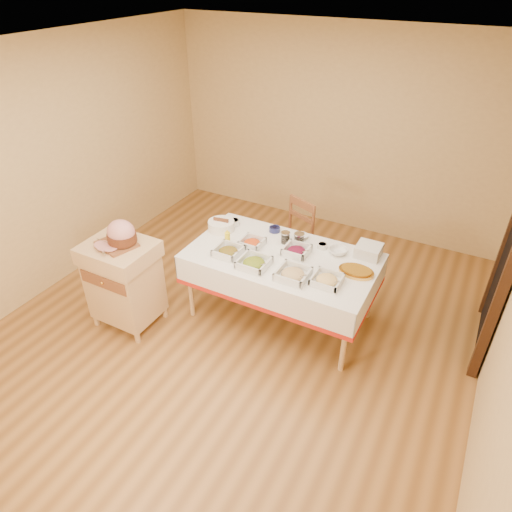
{
  "coord_description": "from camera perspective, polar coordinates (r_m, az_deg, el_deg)",
  "views": [
    {
      "loc": [
        1.82,
        -3.07,
        3.18
      ],
      "look_at": [
        0.07,
        0.2,
        0.74
      ],
      "focal_mm": 32.0,
      "sensor_mm": 36.0,
      "label": 1
    }
  ],
  "objects": [
    {
      "name": "serving_dish_b",
      "position": [
        4.24,
        -0.27,
        -0.85
      ],
      "size": [
        0.27,
        0.27,
        0.11
      ],
      "color": "silver",
      "rests_on": "dining_table"
    },
    {
      "name": "butcher_cart",
      "position": [
        4.67,
        -16.19,
        -2.84
      ],
      "size": [
        0.65,
        0.55,
        0.92
      ],
      "color": "tan",
      "rests_on": "ground"
    },
    {
      "name": "ham_on_board",
      "position": [
        4.39,
        -16.57,
        2.56
      ],
      "size": [
        0.38,
        0.36,
        0.25
      ],
      "color": "brown",
      "rests_on": "butcher_cart"
    },
    {
      "name": "room_shell",
      "position": [
        4.03,
        -2.2,
        5.56
      ],
      "size": [
        5.0,
        5.0,
        5.0
      ],
      "color": "#9D6730",
      "rests_on": "ground"
    },
    {
      "name": "small_bowl_mid",
      "position": [
        4.79,
        2.35,
        3.39
      ],
      "size": [
        0.12,
        0.12,
        0.05
      ],
      "color": "navy",
      "rests_on": "dining_table"
    },
    {
      "name": "mustard_bottle",
      "position": [
        4.55,
        -3.59,
        2.27
      ],
      "size": [
        0.05,
        0.05,
        0.17
      ],
      "color": "yellow",
      "rests_on": "dining_table"
    },
    {
      "name": "bowl_small_imported",
      "position": [
        4.49,
        10.23,
        0.6
      ],
      "size": [
        0.18,
        0.18,
        0.05
      ],
      "primitive_type": "imported",
      "rotation": [
        0.0,
        0.0,
        -0.02
      ],
      "color": "silver",
      "rests_on": "dining_table"
    },
    {
      "name": "serving_dish_a",
      "position": [
        4.41,
        -3.49,
        0.59
      ],
      "size": [
        0.25,
        0.25,
        0.11
      ],
      "color": "silver",
      "rests_on": "dining_table"
    },
    {
      "name": "serving_dish_e",
      "position": [
        4.54,
        -0.5,
        1.68
      ],
      "size": [
        0.23,
        0.22,
        0.11
      ],
      "color": "silver",
      "rests_on": "dining_table"
    },
    {
      "name": "plate_stack",
      "position": [
        4.51,
        13.89,
        0.67
      ],
      "size": [
        0.23,
        0.23,
        0.11
      ],
      "color": "silver",
      "rests_on": "dining_table"
    },
    {
      "name": "bread_basket",
      "position": [
        4.82,
        -4.37,
        3.86
      ],
      "size": [
        0.28,
        0.28,
        0.12
      ],
      "color": "white",
      "rests_on": "dining_table"
    },
    {
      "name": "small_bowl_right",
      "position": [
        4.55,
        8.3,
        1.29
      ],
      "size": [
        0.1,
        0.1,
        0.05
      ],
      "color": "silver",
      "rests_on": "dining_table"
    },
    {
      "name": "preserve_jar_left",
      "position": [
        4.59,
        3.69,
        2.26
      ],
      "size": [
        0.09,
        0.09,
        0.12
      ],
      "color": "silver",
      "rests_on": "dining_table"
    },
    {
      "name": "preserve_jar_right",
      "position": [
        4.56,
        5.41,
        2.02
      ],
      "size": [
        0.1,
        0.1,
        0.13
      ],
      "color": "silver",
      "rests_on": "dining_table"
    },
    {
      "name": "bowl_white_imported",
      "position": [
        4.7,
        5.66,
        2.46
      ],
      "size": [
        0.19,
        0.19,
        0.03
      ],
      "primitive_type": "imported",
      "rotation": [
        0.0,
        0.0,
        -0.43
      ],
      "color": "silver",
      "rests_on": "dining_table"
    },
    {
      "name": "brass_platter",
      "position": [
        4.25,
        12.42,
        -1.86
      ],
      "size": [
        0.33,
        0.23,
        0.04
      ],
      "color": "gold",
      "rests_on": "dining_table"
    },
    {
      "name": "small_bowl_left",
      "position": [
        4.92,
        -2.77,
        4.28
      ],
      "size": [
        0.13,
        0.13,
        0.06
      ],
      "color": "silver",
      "rests_on": "dining_table"
    },
    {
      "name": "dining_chair",
      "position": [
        5.2,
        4.46,
        2.02
      ],
      "size": [
        0.55,
        0.54,
        0.94
      ],
      "color": "brown",
      "rests_on": "ground"
    },
    {
      "name": "serving_dish_c",
      "position": [
        4.1,
        4.64,
        -2.26
      ],
      "size": [
        0.28,
        0.28,
        0.11
      ],
      "color": "silver",
      "rests_on": "dining_table"
    },
    {
      "name": "serving_dish_f",
      "position": [
        4.43,
        5.08,
        0.68
      ],
      "size": [
        0.25,
        0.24,
        0.11
      ],
      "color": "silver",
      "rests_on": "dining_table"
    },
    {
      "name": "dining_table",
      "position": [
        4.51,
        3.21,
        -1.63
      ],
      "size": [
        1.82,
        1.02,
        0.76
      ],
      "color": "tan",
      "rests_on": "ground"
    },
    {
      "name": "serving_dish_d",
      "position": [
        4.07,
        8.85,
        -2.96
      ],
      "size": [
        0.25,
        0.25,
        0.1
      ],
      "color": "silver",
      "rests_on": "dining_table"
    }
  ]
}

